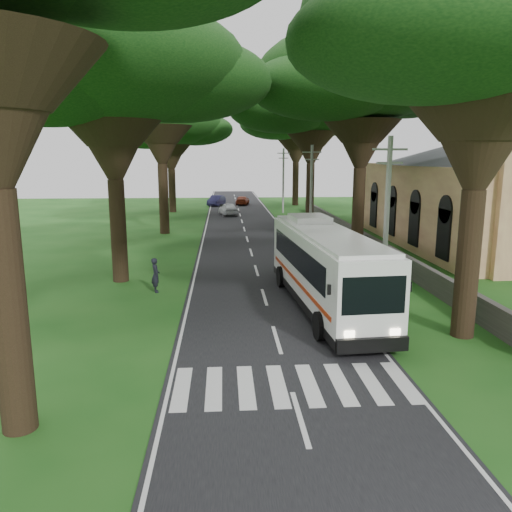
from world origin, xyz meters
The scene contains 20 objects.
ground centered at (0.00, 0.00, 0.00)m, with size 140.00×140.00×0.00m, color #1A4D16.
road centered at (0.00, 25.00, 0.01)m, with size 8.00×120.00×0.04m, color black.
crosswalk centered at (0.00, -2.00, 0.00)m, with size 8.00×3.00×0.01m, color silver.
property_wall centered at (9.00, 24.00, 0.60)m, with size 0.35×50.00×1.20m, color #383533.
church centered at (17.86, 21.55, 4.91)m, with size 14.00×24.00×11.60m.
pole_near centered at (5.50, 6.00, 4.18)m, with size 1.60×0.24×8.00m.
pole_mid centered at (5.50, 26.00, 4.18)m, with size 1.60×0.24×8.00m.
pole_far centered at (5.50, 46.00, 4.18)m, with size 1.60×0.24×8.00m.
tree_l_mida centered at (-8.00, 12.00, 11.75)m, with size 14.76×14.76×15.00m.
tree_l_midb centered at (-7.50, 30.00, 12.89)m, with size 12.81×12.81×15.84m.
tree_l_far centered at (-8.50, 48.00, 10.83)m, with size 13.08×13.08×13.76m.
tree_r_near centered at (7.50, 2.00, 11.80)m, with size 13.64×13.64×14.85m.
tree_r_mida centered at (8.00, 20.00, 12.69)m, with size 15.16×15.16×16.03m.
tree_r_midb centered at (7.50, 38.00, 12.78)m, with size 16.23×16.23×16.32m.
tree_r_far centered at (8.50, 56.00, 12.44)m, with size 14.80×14.80×15.71m.
coach_bus centered at (2.70, 6.23, 2.00)m, with size 3.65×12.79×3.72m.
distant_car_a centered at (-1.44, 43.91, 0.78)m, with size 1.76×4.37×1.49m, color silver.
distant_car_b centered at (-3.00, 55.85, 0.76)m, with size 1.54×4.42×1.45m, color navy.
distant_car_c centered at (0.80, 56.84, 0.65)m, with size 1.75×4.30×1.25m, color maroon.
pedestrian centered at (-5.66, 9.45, 0.92)m, with size 0.67×0.44×1.84m, color black.
Camera 1 is at (-2.04, -16.48, 7.13)m, focal length 35.00 mm.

